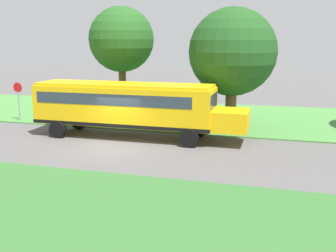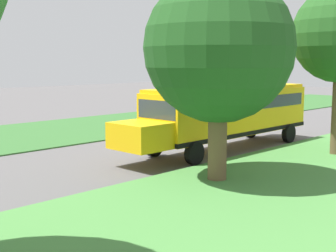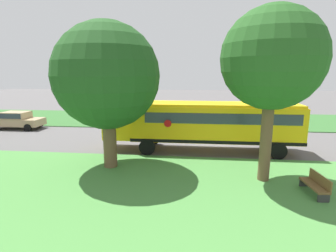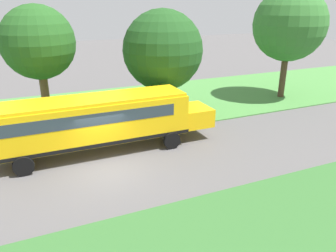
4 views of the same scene
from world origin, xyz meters
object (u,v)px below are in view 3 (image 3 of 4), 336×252
object	(u,v)px
car_tan_nearest	(17,119)
oak_tree_roadside_mid	(110,77)
oak_tree_beside_bus	(273,58)
school_bus	(210,122)
park_bench	(316,185)

from	to	relation	value
car_tan_nearest	oak_tree_roadside_mid	size ratio (longest dim) A/B	0.58
oak_tree_beside_bus	school_bus	bearing A→B (deg)	25.72
car_tan_nearest	oak_tree_beside_bus	bearing A→B (deg)	-117.15
oak_tree_beside_bus	oak_tree_roadside_mid	world-z (taller)	oak_tree_beside_bus
oak_tree_beside_bus	car_tan_nearest	bearing A→B (deg)	62.85
oak_tree_beside_bus	oak_tree_roadside_mid	bearing A→B (deg)	81.05
oak_tree_roadside_mid	oak_tree_beside_bus	bearing A→B (deg)	-98.95
oak_tree_beside_bus	park_bench	bearing A→B (deg)	-124.23
oak_tree_roadside_mid	park_bench	bearing A→B (deg)	-104.37
car_tan_nearest	park_bench	world-z (taller)	car_tan_nearest
school_bus	oak_tree_roadside_mid	xyz separation A→B (m)	(-3.58, 5.33, 2.90)
car_tan_nearest	park_bench	size ratio (longest dim) A/B	2.68
school_bus	car_tan_nearest	bearing A→B (deg)	73.18
car_tan_nearest	oak_tree_roadside_mid	xyz separation A→B (m)	(-8.75, -11.78, 3.95)
oak_tree_beside_bus	oak_tree_roadside_mid	size ratio (longest dim) A/B	1.04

